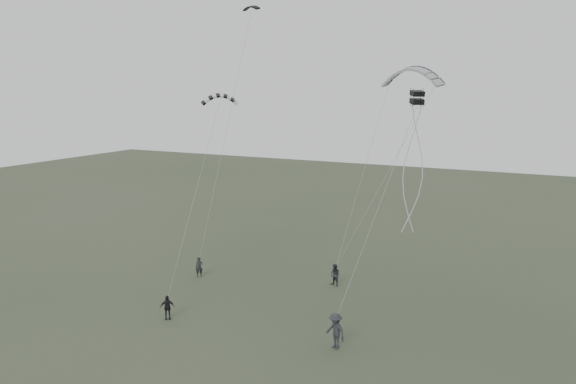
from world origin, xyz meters
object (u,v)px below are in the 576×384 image
at_px(flyer_left, 199,267).
at_px(kite_striped, 220,95).
at_px(flyer_center, 167,307).
at_px(kite_box, 417,97).
at_px(kite_pale_large, 412,69).
at_px(kite_dark_small, 251,7).
at_px(flyer_right, 335,275).
at_px(flyer_far, 335,331).

relative_size(flyer_left, kite_striped, 0.58).
relative_size(flyer_left, flyer_center, 1.00).
distance_m(flyer_left, kite_box, 20.12).
xyz_separation_m(kite_pale_large, kite_box, (2.35, -8.00, -1.81)).
distance_m(kite_dark_small, kite_striped, 8.40).
bearing_deg(kite_striped, flyer_center, -116.23).
relative_size(flyer_right, kite_pale_large, 0.35).
bearing_deg(flyer_center, kite_dark_small, 59.09).
height_order(flyer_right, kite_striped, kite_striped).
bearing_deg(kite_pale_large, kite_dark_small, -166.18).
relative_size(flyer_left, kite_dark_small, 1.01).
xyz_separation_m(flyer_far, kite_pale_large, (0.28, 12.93, 13.94)).
bearing_deg(kite_dark_small, flyer_right, -10.28).
height_order(flyer_left, kite_dark_small, kite_dark_small).
height_order(flyer_right, kite_dark_small, kite_dark_small).
distance_m(flyer_right, kite_striped, 15.02).
height_order(kite_pale_large, kite_box, kite_pale_large).
bearing_deg(kite_pale_large, flyer_center, -113.94).
bearing_deg(flyer_right, flyer_left, -147.94).
relative_size(flyer_left, flyer_right, 0.95).
bearing_deg(flyer_far, flyer_left, 179.21).
height_order(kite_dark_small, kite_striped, kite_dark_small).
distance_m(flyer_left, kite_dark_small, 20.17).
height_order(kite_dark_small, kite_pale_large, kite_dark_small).
bearing_deg(kite_box, flyer_far, -152.55).
bearing_deg(kite_dark_small, flyer_center, -67.80).
height_order(flyer_center, flyer_far, flyer_far).
distance_m(flyer_center, flyer_far, 10.45).
distance_m(flyer_right, flyer_center, 11.98).
relative_size(flyer_right, kite_dark_small, 1.06).
bearing_deg(flyer_left, flyer_center, -100.90).
bearing_deg(flyer_far, flyer_center, -150.34).
height_order(flyer_center, kite_box, kite_box).
height_order(flyer_center, kite_dark_small, kite_dark_small).
bearing_deg(kite_striped, flyer_right, -29.62).
height_order(flyer_right, flyer_center, flyer_right).
bearing_deg(flyer_left, kite_box, -36.84).
distance_m(flyer_far, kite_dark_small, 25.94).
height_order(flyer_left, flyer_center, flyer_left).
bearing_deg(flyer_center, kite_pale_large, 13.34).
bearing_deg(flyer_far, flyer_right, 136.44).
relative_size(kite_pale_large, kite_striped, 1.74).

